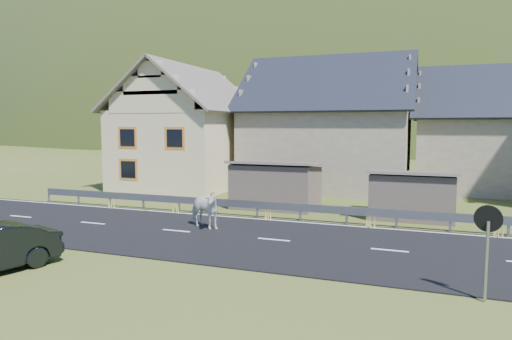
% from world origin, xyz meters
% --- Properties ---
extents(ground, '(160.00, 160.00, 0.00)m').
position_xyz_m(ground, '(0.00, 0.00, 0.00)').
color(ground, '#354816').
rests_on(ground, ground).
extents(road, '(60.00, 7.00, 0.04)m').
position_xyz_m(road, '(0.00, 0.00, 0.02)').
color(road, black).
rests_on(road, ground).
extents(lane_markings, '(60.00, 6.60, 0.01)m').
position_xyz_m(lane_markings, '(0.00, 0.00, 0.04)').
color(lane_markings, silver).
rests_on(lane_markings, road).
extents(guardrail, '(28.10, 0.09, 0.75)m').
position_xyz_m(guardrail, '(-0.00, 3.68, 0.56)').
color(guardrail, '#93969B').
rests_on(guardrail, ground).
extents(shed_left, '(4.30, 3.30, 2.40)m').
position_xyz_m(shed_left, '(-2.00, 6.50, 1.10)').
color(shed_left, brown).
rests_on(shed_left, ground).
extents(shed_right, '(3.80, 2.90, 2.20)m').
position_xyz_m(shed_right, '(4.50, 6.00, 1.00)').
color(shed_right, brown).
rests_on(shed_right, ground).
extents(house_cream, '(7.80, 9.80, 8.30)m').
position_xyz_m(house_cream, '(-10.00, 12.00, 4.36)').
color(house_cream, beige).
rests_on(house_cream, ground).
extents(house_stone_a, '(10.80, 9.80, 8.90)m').
position_xyz_m(house_stone_a, '(-1.00, 15.00, 4.63)').
color(house_stone_a, gray).
rests_on(house_stone_a, ground).
extents(house_stone_b, '(9.80, 8.80, 8.10)m').
position_xyz_m(house_stone_b, '(9.00, 17.00, 4.24)').
color(house_stone_b, gray).
rests_on(house_stone_b, ground).
extents(mountain, '(440.00, 280.00, 260.00)m').
position_xyz_m(mountain, '(5.00, 180.00, -20.00)').
color(mountain, black).
rests_on(mountain, ground).
extents(conifer_patch, '(76.00, 50.00, 28.00)m').
position_xyz_m(conifer_patch, '(-55.00, 110.00, 6.00)').
color(conifer_patch, black).
rests_on(conifer_patch, ground).
extents(horse, '(1.53, 2.03, 1.56)m').
position_xyz_m(horse, '(-3.25, 0.83, 0.82)').
color(horse, silver).
rests_on(horse, road).
extents(traffic_mirror, '(0.61, 0.28, 2.29)m').
position_xyz_m(traffic_mirror, '(6.41, -3.61, 1.68)').
color(traffic_mirror, '#93969B').
rests_on(traffic_mirror, ground).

